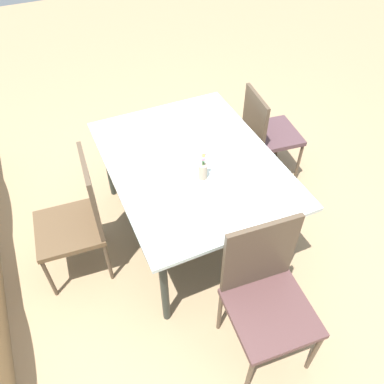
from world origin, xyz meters
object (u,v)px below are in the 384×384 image
object	(u,v)px
chair_end_left	(266,291)
flower_vase	(203,168)
chair_far_side	(78,216)
dining_table	(192,167)
chair_near_right	(266,130)

from	to	relation	value
chair_end_left	flower_vase	world-z (taller)	chair_end_left
chair_far_side	dining_table	bearing A→B (deg)	-86.05
dining_table	flower_vase	size ratio (longest dim) A/B	6.42
chair_end_left	dining_table	bearing A→B (deg)	-84.99
dining_table	chair_far_side	xyz separation A→B (m)	(0.01, 0.86, -0.15)
chair_far_side	flower_vase	xyz separation A→B (m)	(-0.20, -0.85, 0.30)
chair_end_left	chair_near_right	xyz separation A→B (m)	(1.38, -0.87, -0.05)
dining_table	chair_far_side	size ratio (longest dim) A/B	1.52
dining_table	chair_near_right	xyz separation A→B (m)	(0.35, -0.88, -0.18)
chair_end_left	chair_near_right	size ratio (longest dim) A/B	1.14
dining_table	flower_vase	bearing A→B (deg)	178.58
chair_near_right	flower_vase	size ratio (longest dim) A/B	3.78
chair_end_left	chair_far_side	bearing A→B (deg)	-45.75
flower_vase	chair_end_left	bearing A→B (deg)	-179.19
dining_table	chair_near_right	bearing A→B (deg)	-68.26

